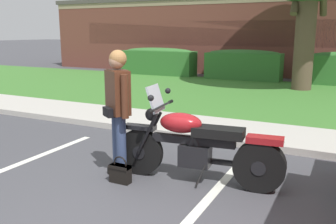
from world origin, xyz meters
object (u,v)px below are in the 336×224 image
at_px(brick_building, 332,34).
at_px(handbag, 120,172).
at_px(hedge_left, 158,61).
at_px(hedge_center_left, 243,64).
at_px(motorcycle, 203,147).
at_px(rider_person, 118,104).

bearing_deg(brick_building, handbag, -94.34).
bearing_deg(hedge_left, brick_building, 44.70).
height_order(hedge_center_left, brick_building, brick_building).
height_order(hedge_left, hedge_center_left, same).
bearing_deg(motorcycle, brick_building, 88.74).
xyz_separation_m(hedge_center_left, brick_building, (2.77, 6.56, 1.14)).
distance_m(motorcycle, brick_building, 17.04).
bearing_deg(rider_person, motorcycle, 13.23).
height_order(motorcycle, hedge_left, motorcycle).
xyz_separation_m(rider_person, hedge_center_left, (-1.28, 10.69, -0.34)).
bearing_deg(rider_person, brick_building, 85.08).
height_order(rider_person, hedge_center_left, rider_person).
distance_m(rider_person, handbag, 0.89).
height_order(motorcycle, handbag, motorcycle).
bearing_deg(rider_person, hedge_center_left, 96.85).
bearing_deg(motorcycle, hedge_center_left, 102.94).
bearing_deg(handbag, hedge_center_left, 97.53).
bearing_deg(handbag, motorcycle, 26.94).
relative_size(handbag, hedge_center_left, 0.12).
relative_size(rider_person, hedge_left, 0.50).
relative_size(handbag, hedge_left, 0.11).
height_order(rider_person, brick_building, brick_building).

